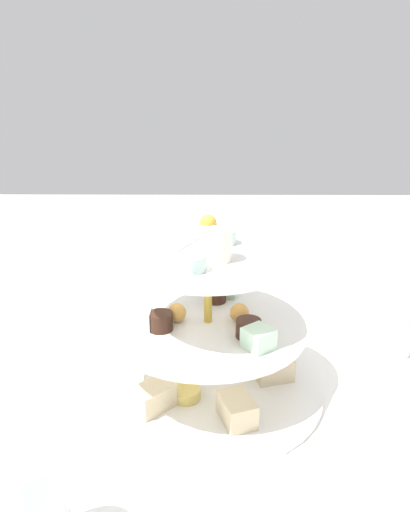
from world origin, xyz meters
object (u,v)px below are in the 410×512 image
Objects in this scene: butter_knife_left at (2,341)px; water_glass_tall_right at (22,510)px; tiered_serving_stand at (205,340)px; water_glass_short_left at (389,325)px.

water_glass_tall_right is at bearing 53.91° from butter_knife_left.
tiered_serving_stand is 3.55× the size of water_glass_short_left.
tiered_serving_stand is at bearing 149.78° from water_glass_tall_right.
butter_knife_left is at bearing -154.88° from water_glass_tall_right.
butter_knife_left is at bearing -91.99° from water_glass_short_left.
butter_knife_left is (-0.02, -0.59, -0.04)m from water_glass_short_left.
water_glass_tall_right is 0.54m from water_glass_short_left.
tiered_serving_stand is 0.35m from butter_knife_left.
water_glass_short_left is at bearing 129.78° from water_glass_tall_right.
butter_knife_left is at bearing -110.48° from tiered_serving_stand.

